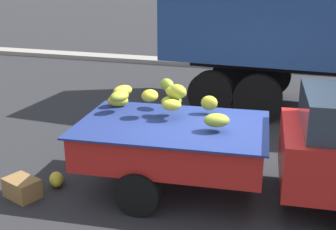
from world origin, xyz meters
The scene contains 5 objects.
ground centered at (0.00, 0.00, 0.00)m, with size 220.00×220.00×0.00m, color #28282B.
curb_strip centered at (0.00, 8.95, 0.08)m, with size 80.00×0.80×0.16m, color gray.
pickup_truck centered at (1.10, -0.19, 0.89)m, with size 5.13×2.26×1.70m.
fallen_banana_bunch_near_tailgate centered at (-2.66, -0.84, 0.11)m, with size 0.37×0.22×0.21m, color gold.
produce_crate centered at (-2.95, -1.33, 0.15)m, with size 0.52×0.36×0.30m, color olive.
Camera 1 is at (0.91, -6.21, 3.24)m, focal length 46.19 mm.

